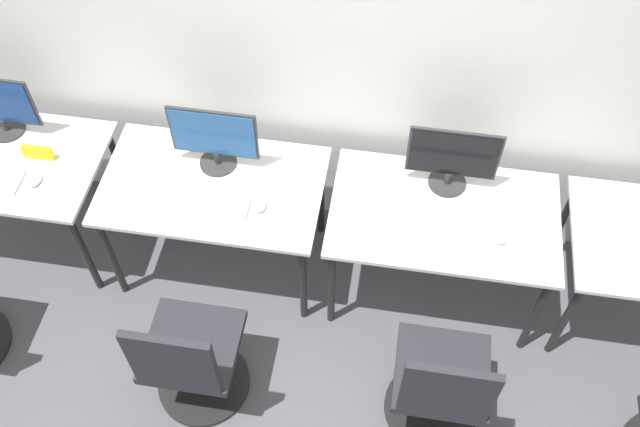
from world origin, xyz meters
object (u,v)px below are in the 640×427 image
Objects in this scene: mouse_far_left at (35,180)px; mouse_left at (260,205)px; monitor_left at (214,138)px; monitor_right at (452,158)px; keyboard_left at (205,204)px; mouse_right at (501,237)px; office_chair_right at (440,389)px; office_chair_left at (192,362)px; keyboard_right at (444,229)px.

mouse_far_left is 1.18m from mouse_left.
monitor_left and monitor_right have the same top height.
keyboard_left is 4.98× the size of mouse_right.
monitor_right is 1.12m from office_chair_right.
office_chair_left is (0.97, -0.71, -0.34)m from mouse_far_left.
mouse_right is (1.47, 0.02, 0.01)m from keyboard_left.
mouse_right is at bearing -48.39° from monitor_right.
keyboard_left is 0.28m from mouse_left.
mouse_far_left is 0.90m from keyboard_left.
monitor_right reaches higher than mouse_right.
office_chair_right is at bearing -107.33° from mouse_right.
keyboard_left is (-0.00, -0.28, -0.19)m from monitor_left.
mouse_right is at bearing -9.90° from monitor_left.
mouse_left is at bearing 1.09° from mouse_far_left.
monitor_left is 1.12m from office_chair_left.
monitor_left reaches higher than keyboard_left.
monitor_left reaches higher than keyboard_right.
office_chair_left is 1.61m from mouse_right.
keyboard_left is 1.46m from office_chair_right.
office_chair_right is (2.16, -0.66, -0.34)m from mouse_far_left.
monitor_right is (1.20, 0.05, 0.00)m from monitor_left.
keyboard_right is 4.98× the size of mouse_right.
mouse_right is (1.40, 0.73, 0.34)m from office_chair_left.
keyboard_left is 0.99× the size of monitor_right.
mouse_far_left is at bearing 163.01° from office_chair_right.
monitor_right is (1.20, 0.33, 0.19)m from keyboard_left.
office_chair_left is at bearing -84.13° from keyboard_left.
monitor_left is 1.50m from mouse_right.
monitor_left is 5.05× the size of mouse_left.
mouse_far_left is 2.28m from office_chair_right.
monitor_left reaches higher than office_chair_left.
mouse_far_left is at bearing -178.91° from mouse_left.
monitor_right is (1.12, 1.04, 0.52)m from office_chair_left.
mouse_left is at bearing 5.96° from keyboard_left.
office_chair_right is at bearing 2.42° from office_chair_left.
office_chair_right reaches higher than mouse_left.
keyboard_right is at bearing 1.60° from keyboard_left.
mouse_left is 0.10× the size of office_chair_right.
monitor_left is 0.42m from mouse_left.
office_chair_left is 1.62m from monitor_right.
monitor_right is (2.10, 0.33, 0.18)m from mouse_far_left.
mouse_right reaches higher than keyboard_right.
mouse_right is (1.47, -0.26, -0.18)m from monitor_left.
keyboard_left and keyboard_right have the same top height.
mouse_right is at bearing 72.67° from office_chair_right.
office_chair_left and office_chair_right have the same top height.
monitor_right is 0.45m from mouse_right.
monitor_left is at bearing 94.20° from office_chair_left.
keyboard_right is at bearing 95.25° from office_chair_right.
mouse_left and mouse_right have the same top height.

